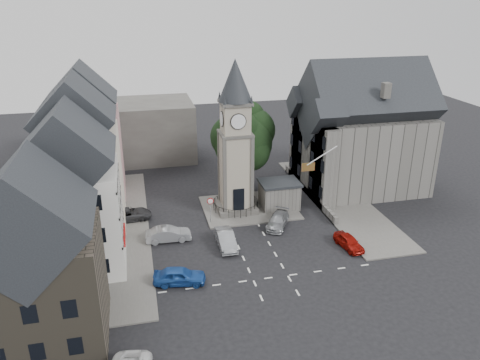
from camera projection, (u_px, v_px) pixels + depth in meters
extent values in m
plane|color=black|center=(254.00, 245.00, 44.09)|extent=(120.00, 120.00, 0.00)
cube|color=#595651|center=(118.00, 230.00, 46.87)|extent=(6.00, 30.00, 0.14)
cube|color=#595651|center=(337.00, 199.00, 53.80)|extent=(6.00, 26.00, 0.14)
cube|color=#595651|center=(249.00, 208.00, 51.60)|extent=(10.00, 8.00, 0.16)
cube|color=silver|center=(271.00, 278.00, 39.13)|extent=(20.00, 8.00, 0.01)
cube|color=#4C4944|center=(236.00, 207.00, 51.18)|extent=(4.20, 4.20, 0.70)
torus|color=black|center=(236.00, 201.00, 50.91)|extent=(4.86, 4.86, 0.06)
cube|color=#A8A187|center=(236.00, 170.00, 49.55)|extent=(3.00, 3.00, 8.00)
cube|color=black|center=(239.00, 199.00, 49.29)|extent=(1.20, 0.25, 2.40)
cube|color=#4C4944|center=(235.00, 133.00, 48.04)|extent=(3.30, 3.30, 0.25)
cube|color=#A8A187|center=(235.00, 118.00, 47.44)|extent=(2.70, 2.70, 3.20)
cylinder|color=white|center=(238.00, 122.00, 46.18)|extent=(1.50, 0.12, 1.50)
cube|color=#4C4944|center=(235.00, 103.00, 46.84)|extent=(3.10, 3.10, 0.30)
cone|color=black|center=(235.00, 80.00, 45.99)|extent=(3.40, 3.40, 4.20)
cube|color=#615E59|center=(279.00, 196.00, 51.34)|extent=(4.00, 3.00, 2.80)
cube|color=black|center=(280.00, 183.00, 50.76)|extent=(4.30, 3.30, 0.25)
cylinder|color=black|center=(243.00, 173.00, 55.42)|extent=(0.70, 0.70, 4.40)
cylinder|color=black|center=(210.00, 212.00, 47.92)|extent=(0.10, 0.10, 2.50)
cone|color=#A50C0C|center=(210.00, 201.00, 47.36)|extent=(0.70, 0.06, 0.70)
cone|color=white|center=(210.00, 201.00, 47.34)|extent=(0.54, 0.04, 0.54)
cube|color=tan|center=(88.00, 154.00, 53.42)|extent=(7.50, 7.00, 10.00)
cube|color=#F1E4CA|center=(83.00, 179.00, 46.20)|extent=(7.50, 7.00, 10.00)
cube|color=silver|center=(76.00, 220.00, 39.16)|extent=(7.50, 7.00, 9.00)
cube|color=#474135|center=(41.00, 289.00, 30.91)|extent=(8.00, 7.00, 8.00)
cube|color=#4C4944|center=(121.00, 132.00, 65.36)|extent=(20.00, 10.00, 8.00)
cube|color=#615E59|center=(361.00, 152.00, 55.67)|extent=(14.00, 10.00, 9.00)
cube|color=#615E59|center=(324.00, 166.00, 51.22)|extent=(1.60, 4.40, 9.00)
cube|color=#615E59|center=(302.00, 146.00, 57.54)|extent=(1.60, 4.40, 9.00)
cube|color=#615E59|center=(308.00, 191.00, 54.87)|extent=(0.40, 16.00, 0.90)
cylinder|color=white|center=(322.00, 156.00, 46.74)|extent=(3.17, 0.10, 1.89)
plane|color=#B21414|center=(308.00, 167.00, 46.86)|extent=(1.40, 0.00, 1.40)
imported|color=#1C4A9E|center=(179.00, 276.00, 38.10)|extent=(4.49, 2.45, 1.45)
imported|color=#A2A6AA|center=(168.00, 234.00, 44.65)|extent=(4.34, 1.58, 1.42)
imported|color=#343437|center=(128.00, 215.00, 48.66)|extent=(4.97, 2.56, 1.34)
imported|color=gray|center=(226.00, 239.00, 43.73)|extent=(1.54, 4.39, 1.45)
imported|color=#979A9E|center=(278.00, 221.00, 47.50)|extent=(3.67, 4.57, 1.24)
imported|color=#940E08|center=(349.00, 242.00, 43.49)|extent=(2.01, 3.81, 1.24)
imported|color=#C0AC9F|center=(333.00, 192.00, 53.70)|extent=(0.70, 0.64, 1.61)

